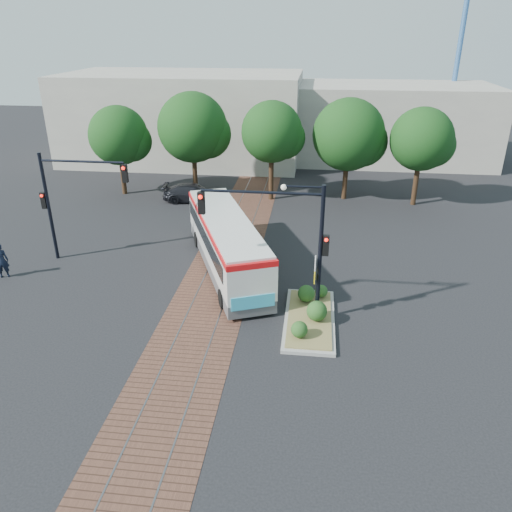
{
  "coord_description": "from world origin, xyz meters",
  "views": [
    {
      "loc": [
        4.7,
        -20.06,
        11.92
      ],
      "look_at": [
        2.03,
        2.14,
        1.6
      ],
      "focal_mm": 35.0,
      "sensor_mm": 36.0,
      "label": 1
    }
  ],
  "objects_px": {
    "signal_pole_main": "(291,232)",
    "parked_car": "(193,193)",
    "signal_pole_left": "(66,193)",
    "officer": "(1,260)",
    "city_bus": "(226,241)",
    "traffic_island": "(310,314)"
  },
  "relations": [
    {
      "from": "city_bus",
      "to": "signal_pole_main",
      "type": "xyz_separation_m",
      "value": [
        3.61,
        -4.62,
        2.54
      ]
    },
    {
      "from": "officer",
      "to": "traffic_island",
      "type": "bearing_deg",
      "value": 149.09
    },
    {
      "from": "traffic_island",
      "to": "officer",
      "type": "height_order",
      "value": "officer"
    },
    {
      "from": "city_bus",
      "to": "signal_pole_main",
      "type": "height_order",
      "value": "signal_pole_main"
    },
    {
      "from": "signal_pole_main",
      "to": "signal_pole_left",
      "type": "xyz_separation_m",
      "value": [
        -12.23,
        4.8,
        -0.29
      ]
    },
    {
      "from": "traffic_island",
      "to": "signal_pole_left",
      "type": "height_order",
      "value": "signal_pole_left"
    },
    {
      "from": "signal_pole_left",
      "to": "officer",
      "type": "bearing_deg",
      "value": -137.18
    },
    {
      "from": "city_bus",
      "to": "signal_pole_main",
      "type": "relative_size",
      "value": 1.81
    },
    {
      "from": "city_bus",
      "to": "officer",
      "type": "distance_m",
      "value": 11.65
    },
    {
      "from": "signal_pole_main",
      "to": "parked_car",
      "type": "xyz_separation_m",
      "value": [
        -8.06,
        15.58,
        -3.51
      ]
    },
    {
      "from": "officer",
      "to": "signal_pole_left",
      "type": "bearing_deg",
      "value": -159.77
    },
    {
      "from": "city_bus",
      "to": "signal_pole_left",
      "type": "relative_size",
      "value": 1.81
    },
    {
      "from": "signal_pole_left",
      "to": "parked_car",
      "type": "relative_size",
      "value": 1.34
    },
    {
      "from": "parked_car",
      "to": "signal_pole_left",
      "type": "bearing_deg",
      "value": 154.41
    },
    {
      "from": "traffic_island",
      "to": "signal_pole_left",
      "type": "relative_size",
      "value": 0.87
    },
    {
      "from": "city_bus",
      "to": "parked_car",
      "type": "relative_size",
      "value": 2.43
    },
    {
      "from": "city_bus",
      "to": "parked_car",
      "type": "height_order",
      "value": "city_bus"
    },
    {
      "from": "signal_pole_main",
      "to": "traffic_island",
      "type": "bearing_deg",
      "value": -5.36
    },
    {
      "from": "city_bus",
      "to": "traffic_island",
      "type": "height_order",
      "value": "city_bus"
    },
    {
      "from": "city_bus",
      "to": "traffic_island",
      "type": "xyz_separation_m",
      "value": [
        4.57,
        -4.71,
        -1.29
      ]
    },
    {
      "from": "signal_pole_left",
      "to": "parked_car",
      "type": "bearing_deg",
      "value": 68.85
    },
    {
      "from": "traffic_island",
      "to": "officer",
      "type": "bearing_deg",
      "value": 171.69
    }
  ]
}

